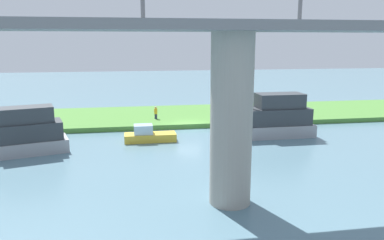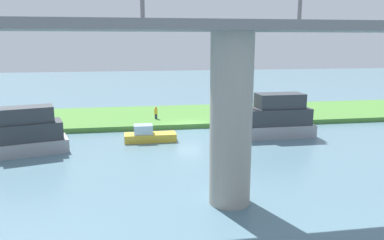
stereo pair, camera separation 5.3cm
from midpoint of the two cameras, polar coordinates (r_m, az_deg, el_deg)
ground_plane at (r=39.11m, az=-0.40°, el=-1.37°), size 160.00×160.00×0.00m
grassy_bank at (r=44.87m, az=-1.61°, el=0.67°), size 80.00×12.00×0.50m
bridge_pylon at (r=20.43m, az=5.99°, el=-0.10°), size 2.29×2.29×9.43m
bridge_span at (r=20.04m, az=6.31°, el=14.66°), size 63.47×4.30×3.25m
person_on_bank at (r=41.83m, az=-5.45°, el=1.13°), size 0.46×0.46×1.39m
mooring_post at (r=42.36m, az=12.52°, el=0.62°), size 0.20×0.20×0.80m
motorboat_white at (r=36.58m, az=11.82°, el=0.13°), size 8.83×3.02×4.50m
motorboat_red at (r=34.45m, az=-6.55°, el=-2.32°), size 4.65×1.66×1.55m
houseboat_blue at (r=33.19m, az=-24.93°, el=-2.14°), size 8.60×4.82×4.18m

